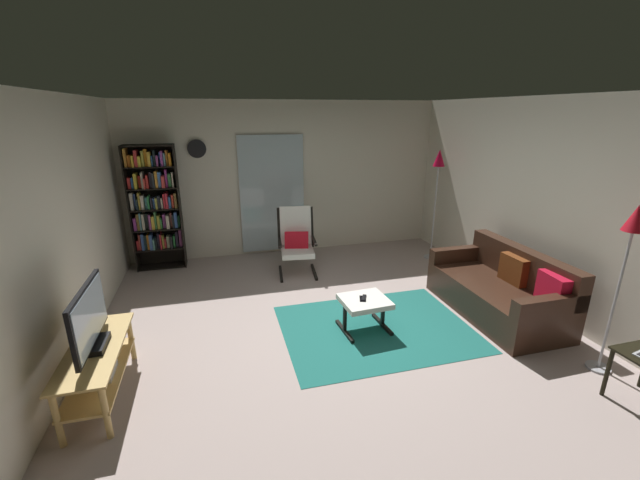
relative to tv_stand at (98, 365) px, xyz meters
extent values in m
plane|color=#AF9C96|center=(2.32, 0.54, -0.33)|extent=(7.02, 7.02, 0.00)
cube|color=beige|center=(2.32, 3.44, 0.97)|extent=(5.60, 0.06, 2.60)
cube|color=beige|center=(-0.38, 0.54, 0.97)|extent=(0.06, 6.00, 2.60)
cube|color=beige|center=(5.02, 0.54, 0.97)|extent=(0.06, 6.00, 2.60)
cube|color=silver|center=(2.05, 3.38, 0.72)|extent=(1.10, 0.01, 2.00)
cube|color=#1F6961|center=(2.79, 0.44, -0.32)|extent=(2.16, 1.65, 0.01)
cube|color=tan|center=(0.00, 0.01, 0.16)|extent=(0.43, 1.17, 0.02)
cube|color=tan|center=(0.00, 0.01, -0.10)|extent=(0.39, 1.11, 0.02)
cylinder|color=tan|center=(0.16, -0.53, -0.09)|extent=(0.05, 0.05, 0.47)
cylinder|color=tan|center=(0.16, 0.54, -0.09)|extent=(0.05, 0.05, 0.47)
cylinder|color=tan|center=(-0.16, -0.53, -0.09)|extent=(0.05, 0.05, 0.47)
cylinder|color=tan|center=(-0.16, 0.54, -0.09)|extent=(0.05, 0.05, 0.47)
cube|color=silver|center=(0.00, -0.03, -0.06)|extent=(0.26, 0.28, 0.07)
cube|color=black|center=(0.00, 0.01, 0.20)|extent=(0.20, 0.32, 0.05)
cube|color=black|center=(0.00, 0.01, 0.47)|extent=(0.04, 0.87, 0.50)
cube|color=silver|center=(0.02, 0.01, 0.47)|extent=(0.01, 0.82, 0.45)
cube|color=black|center=(-0.17, 3.14, 0.65)|extent=(0.02, 0.30, 1.95)
cube|color=black|center=(0.55, 3.14, 0.65)|extent=(0.02, 0.30, 1.95)
cube|color=black|center=(0.19, 3.29, 0.65)|extent=(0.74, 0.02, 1.95)
cube|color=black|center=(0.19, 3.14, -0.31)|extent=(0.71, 0.28, 0.02)
cube|color=black|center=(0.19, 3.14, 0.00)|extent=(0.71, 0.28, 0.02)
cube|color=black|center=(0.19, 3.14, 0.32)|extent=(0.71, 0.28, 0.02)
cube|color=black|center=(0.19, 3.14, 0.65)|extent=(0.71, 0.28, 0.02)
cube|color=black|center=(0.19, 3.14, 0.97)|extent=(0.71, 0.28, 0.02)
cube|color=black|center=(0.19, 3.14, 1.30)|extent=(0.71, 0.28, 0.02)
cube|color=black|center=(0.19, 3.14, 1.61)|extent=(0.71, 0.28, 0.02)
cube|color=red|center=(-0.13, 3.14, 0.08)|extent=(0.03, 0.14, 0.15)
cube|color=#C33D32|center=(-0.10, 3.13, 0.13)|extent=(0.02, 0.13, 0.25)
cube|color=#3C5BA3|center=(-0.05, 3.14, 0.14)|extent=(0.04, 0.19, 0.26)
cube|color=#192D31|center=(-0.02, 3.14, 0.12)|extent=(0.03, 0.14, 0.23)
cube|color=orange|center=(0.03, 3.12, 0.13)|extent=(0.04, 0.12, 0.24)
cube|color=#3E60A6|center=(0.07, 3.12, 0.13)|extent=(0.04, 0.19, 0.25)
cube|color=#5D968E|center=(0.11, 3.13, 0.09)|extent=(0.02, 0.22, 0.17)
cube|color=black|center=(0.14, 3.13, 0.10)|extent=(0.02, 0.14, 0.18)
cube|color=#221E2F|center=(0.18, 3.13, 0.14)|extent=(0.03, 0.13, 0.26)
cube|color=red|center=(0.21, 3.14, 0.13)|extent=(0.02, 0.22, 0.24)
cube|color=#9E9637|center=(0.24, 3.12, 0.12)|extent=(0.03, 0.12, 0.22)
cube|color=red|center=(0.27, 3.14, 0.08)|extent=(0.03, 0.12, 0.16)
cube|color=beige|center=(0.32, 3.14, 0.10)|extent=(0.04, 0.13, 0.19)
cube|color=black|center=(0.37, 3.13, 0.10)|extent=(0.03, 0.24, 0.19)
cube|color=#2C883E|center=(0.41, 3.15, 0.10)|extent=(0.03, 0.12, 0.19)
cube|color=#241E2D|center=(0.45, 3.15, 0.13)|extent=(0.04, 0.12, 0.25)
cube|color=#9D4589|center=(0.50, 3.16, 0.14)|extent=(0.04, 0.11, 0.27)
cube|color=#92348F|center=(-0.13, 3.16, 0.43)|extent=(0.04, 0.22, 0.20)
cube|color=brown|center=(-0.08, 3.14, 0.46)|extent=(0.04, 0.17, 0.26)
cube|color=teal|center=(-0.05, 3.15, 0.47)|extent=(0.02, 0.19, 0.27)
cube|color=beige|center=(-0.01, 3.16, 0.46)|extent=(0.03, 0.20, 0.25)
cube|color=#212D28|center=(0.04, 3.16, 0.45)|extent=(0.04, 0.10, 0.24)
cube|color=#974488|center=(0.09, 3.13, 0.45)|extent=(0.03, 0.17, 0.24)
cube|color=gold|center=(0.13, 3.15, 0.44)|extent=(0.04, 0.21, 0.21)
cube|color=#43864A|center=(0.17, 3.15, 0.47)|extent=(0.03, 0.14, 0.27)
cube|color=#A49D33|center=(0.21, 3.16, 0.44)|extent=(0.04, 0.18, 0.22)
cube|color=#398B3F|center=(0.25, 3.12, 0.41)|extent=(0.02, 0.10, 0.17)
cube|color=#8D3C8F|center=(0.29, 3.15, 0.44)|extent=(0.04, 0.10, 0.22)
cube|color=beige|center=(0.35, 3.14, 0.44)|extent=(0.04, 0.21, 0.21)
cube|color=brown|center=(0.40, 3.16, 0.45)|extent=(0.03, 0.11, 0.24)
cube|color=black|center=(0.43, 3.15, 0.43)|extent=(0.02, 0.19, 0.20)
cube|color=#385FAD|center=(0.47, 3.13, 0.46)|extent=(0.04, 0.12, 0.25)
cube|color=#2D7946|center=(0.51, 3.15, 0.42)|extent=(0.03, 0.11, 0.18)
cube|color=beige|center=(-0.13, 3.15, 0.79)|extent=(0.04, 0.21, 0.26)
cube|color=#3F5DAC|center=(-0.09, 3.16, 0.77)|extent=(0.03, 0.10, 0.24)
cube|color=#19282D|center=(-0.05, 3.15, 0.74)|extent=(0.03, 0.22, 0.17)
cube|color=#A68C32|center=(-0.02, 3.13, 0.79)|extent=(0.03, 0.17, 0.26)
cube|color=beige|center=(0.02, 3.13, 0.77)|extent=(0.04, 0.14, 0.22)
cube|color=teal|center=(0.07, 3.15, 0.75)|extent=(0.03, 0.12, 0.18)
cube|color=#2B8244|center=(0.11, 3.14, 0.76)|extent=(0.02, 0.21, 0.20)
cube|color=#272430|center=(0.15, 3.15, 0.74)|extent=(0.03, 0.17, 0.18)
cube|color=#3663B9|center=(0.18, 3.16, 0.73)|extent=(0.03, 0.17, 0.16)
cube|color=olive|center=(0.22, 3.14, 0.74)|extent=(0.03, 0.22, 0.17)
cube|color=black|center=(0.26, 3.15, 0.76)|extent=(0.04, 0.22, 0.20)
cube|color=beige|center=(0.30, 3.13, 0.74)|extent=(0.02, 0.17, 0.16)
cube|color=red|center=(0.34, 3.14, 0.77)|extent=(0.03, 0.21, 0.23)
cube|color=red|center=(0.37, 3.14, 0.77)|extent=(0.03, 0.23, 0.24)
cube|color=#2D62A6|center=(0.41, 3.16, 0.74)|extent=(0.03, 0.23, 0.18)
cube|color=red|center=(0.46, 3.15, 0.76)|extent=(0.03, 0.17, 0.20)
cube|color=brown|center=(0.50, 3.14, 0.77)|extent=(0.04, 0.23, 0.23)
cube|color=red|center=(-0.13, 3.15, 1.06)|extent=(0.04, 0.17, 0.17)
cube|color=#2C5AA7|center=(-0.08, 3.15, 1.06)|extent=(0.03, 0.17, 0.16)
cube|color=gold|center=(-0.03, 3.14, 1.09)|extent=(0.04, 0.21, 0.23)
cube|color=red|center=(0.02, 3.16, 1.07)|extent=(0.04, 0.10, 0.18)
cube|color=#BAB7A5|center=(0.06, 3.15, 1.10)|extent=(0.03, 0.24, 0.24)
cube|color=red|center=(0.09, 3.12, 1.06)|extent=(0.02, 0.24, 0.16)
cube|color=red|center=(0.13, 3.13, 1.08)|extent=(0.03, 0.20, 0.20)
cube|color=#261F28|center=(0.18, 3.15, 1.10)|extent=(0.04, 0.17, 0.24)
cube|color=#21282D|center=(0.22, 3.13, 1.09)|extent=(0.03, 0.19, 0.23)
cube|color=orange|center=(0.26, 3.15, 1.11)|extent=(0.04, 0.21, 0.25)
cube|color=#3D6AAE|center=(0.30, 3.15, 1.10)|extent=(0.04, 0.21, 0.24)
cube|color=#D43D3A|center=(0.35, 3.13, 1.07)|extent=(0.04, 0.23, 0.18)
cube|color=#993089|center=(0.40, 3.15, 1.11)|extent=(0.03, 0.12, 0.27)
cube|color=#3A7E46|center=(0.45, 3.15, 1.08)|extent=(0.04, 0.13, 0.20)
cube|color=beige|center=(0.49, 3.13, 1.10)|extent=(0.02, 0.17, 0.23)
cube|color=orange|center=(-0.13, 3.16, 1.44)|extent=(0.03, 0.22, 0.27)
cube|color=orange|center=(-0.08, 3.15, 1.39)|extent=(0.04, 0.14, 0.17)
cube|color=gold|center=(-0.03, 3.13, 1.39)|extent=(0.03, 0.21, 0.17)
cube|color=red|center=(0.02, 3.15, 1.42)|extent=(0.04, 0.23, 0.24)
cube|color=gold|center=(0.06, 3.12, 1.38)|extent=(0.04, 0.17, 0.15)
cube|color=#9A9938|center=(0.11, 3.15, 1.42)|extent=(0.03, 0.17, 0.23)
cube|color=orange|center=(0.15, 3.15, 1.43)|extent=(0.04, 0.12, 0.25)
cube|color=gold|center=(0.19, 3.15, 1.41)|extent=(0.04, 0.21, 0.21)
cube|color=#2D5FAA|center=(0.23, 3.14, 1.38)|extent=(0.02, 0.13, 0.15)
cube|color=#202E30|center=(0.27, 3.16, 1.42)|extent=(0.03, 0.15, 0.23)
cube|color=#913F84|center=(0.30, 3.15, 1.38)|extent=(0.03, 0.20, 0.16)
cube|color=blue|center=(0.34, 3.16, 1.41)|extent=(0.02, 0.11, 0.20)
cube|color=purple|center=(0.37, 3.14, 1.42)|extent=(0.03, 0.21, 0.22)
cube|color=#568993|center=(0.41, 3.16, 1.40)|extent=(0.03, 0.19, 0.19)
cube|color=orange|center=(0.44, 3.15, 1.42)|extent=(0.03, 0.12, 0.23)
cube|color=orange|center=(0.49, 3.14, 1.40)|extent=(0.04, 0.20, 0.19)
cube|color=#382217|center=(4.36, 0.42, -0.13)|extent=(0.87, 1.75, 0.40)
cube|color=#382217|center=(4.70, 0.42, 0.28)|extent=(0.18, 1.75, 0.41)
cube|color=#382217|center=(4.36, -0.39, 0.17)|extent=(0.87, 0.14, 0.20)
cube|color=#382217|center=(4.36, 1.22, 0.17)|extent=(0.87, 0.14, 0.20)
cube|color=brown|center=(4.57, 0.40, 0.24)|extent=(0.15, 0.38, 0.34)
cube|color=red|center=(4.57, -0.19, 0.24)|extent=(0.18, 0.39, 0.34)
cube|color=black|center=(2.50, 2.24, -0.31)|extent=(0.11, 0.60, 0.04)
cube|color=black|center=(2.53, 2.50, 0.35)|extent=(0.06, 0.18, 0.63)
cube|color=black|center=(2.51, 2.26, 0.21)|extent=(0.10, 0.52, 0.03)
cube|color=black|center=(1.99, 2.30, -0.31)|extent=(0.11, 0.60, 0.04)
cube|color=black|center=(2.02, 2.56, 0.35)|extent=(0.06, 0.18, 0.63)
cube|color=black|center=(1.99, 2.32, 0.21)|extent=(0.10, 0.52, 0.03)
cube|color=white|center=(2.24, 2.25, 0.05)|extent=(0.54, 0.57, 0.08)
cube|color=white|center=(2.27, 2.51, 0.39)|extent=(0.50, 0.24, 0.60)
cube|color=red|center=(2.26, 2.35, 0.17)|extent=(0.40, 0.28, 0.34)
cube|color=white|center=(2.65, 0.46, 0.04)|extent=(0.55, 0.51, 0.06)
cube|color=black|center=(2.41, 0.45, -0.31)|extent=(0.07, 0.48, 0.04)
cube|color=black|center=(2.41, 0.45, -0.14)|extent=(0.04, 0.04, 0.33)
cube|color=black|center=(2.88, 0.48, -0.31)|extent=(0.07, 0.48, 0.04)
cube|color=black|center=(2.88, 0.48, -0.14)|extent=(0.04, 0.04, 0.33)
cube|color=black|center=(2.64, 0.47, 0.07)|extent=(0.10, 0.15, 0.02)
cube|color=black|center=(2.62, 0.46, 0.07)|extent=(0.11, 0.15, 0.01)
cylinder|color=#A5A5AD|center=(4.61, -0.83, -0.32)|extent=(0.22, 0.22, 0.02)
cylinder|color=#B2B2B7|center=(4.61, -0.83, 0.39)|extent=(0.02, 0.02, 1.39)
cone|color=red|center=(4.61, -0.83, 1.21)|extent=(0.19, 0.19, 0.24)
cylinder|color=#A5A5AD|center=(4.62, 2.40, -0.32)|extent=(0.22, 0.22, 0.02)
cylinder|color=#B2B2B7|center=(4.62, 2.40, 0.47)|extent=(0.02, 0.02, 1.55)
cone|color=red|center=(4.62, 2.40, 1.38)|extent=(0.19, 0.19, 0.27)
cylinder|color=black|center=(4.30, -1.14, -0.09)|extent=(0.04, 0.04, 0.47)
cylinder|color=silver|center=(0.88, 3.37, 1.52)|extent=(0.28, 0.02, 0.28)
cylinder|color=black|center=(0.88, 3.36, 1.52)|extent=(0.29, 0.01, 0.29)
camera|label=1|loc=(1.10, -3.33, 2.09)|focal=22.27mm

